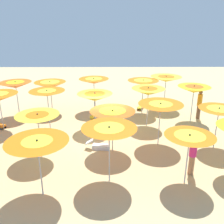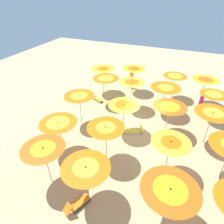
# 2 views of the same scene
# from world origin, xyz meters

# --- Properties ---
(ground) EXTENTS (42.83, 42.83, 0.04)m
(ground) POSITION_xyz_m (0.00, 0.00, -0.02)
(ground) COLOR #D1B57F
(beach_umbrella_0) EXTENTS (2.18, 2.18, 2.39)m
(beach_umbrella_0) POSITION_xyz_m (4.95, -4.39, 2.14)
(beach_umbrella_0) COLOR #B2B2B7
(beach_umbrella_0) RESTS_ON ground
(beach_umbrella_1) EXTENTS (2.07, 2.07, 2.36)m
(beach_umbrella_1) POSITION_xyz_m (3.90, -2.64, 2.15)
(beach_umbrella_1) COLOR #B2B2B7
(beach_umbrella_1) RESTS_ON ground
(beach_umbrella_2) EXTENTS (2.05, 2.05, 2.36)m
(beach_umbrella_2) POSITION_xyz_m (4.42, 0.67, 2.13)
(beach_umbrella_2) COLOR #B2B2B7
(beach_umbrella_2) RESTS_ON ground
(beach_umbrella_3) EXTENTS (2.12, 2.12, 2.22)m
(beach_umbrella_3) POSITION_xyz_m (4.07, 3.60, 1.96)
(beach_umbrella_3) COLOR #B2B2B7
(beach_umbrella_3) RESTS_ON ground
(beach_umbrella_4) EXTENTS (2.05, 2.05, 2.37)m
(beach_umbrella_4) POSITION_xyz_m (3.40, 5.67, 2.12)
(beach_umbrella_4) COLOR #B2B2B7
(beach_umbrella_4) RESTS_ON ground
(beach_umbrella_5) EXTENTS (2.00, 2.00, 2.32)m
(beach_umbrella_5) POSITION_xyz_m (2.44, -5.59, 2.07)
(beach_umbrella_5) COLOR #B2B2B7
(beach_umbrella_5) RESTS_ON ground
(beach_umbrella_6) EXTENTS (1.96, 1.96, 2.40)m
(beach_umbrella_6) POSITION_xyz_m (1.75, -2.68, 2.13)
(beach_umbrella_6) COLOR #B2B2B7
(beach_umbrella_6) RESTS_ON ground
(beach_umbrella_7) EXTENTS (2.03, 2.03, 2.22)m
(beach_umbrella_7) POSITION_xyz_m (1.29, 0.43, 1.95)
(beach_umbrella_7) COLOR #B2B2B7
(beach_umbrella_7) RESTS_ON ground
(beach_umbrella_8) EXTENTS (2.03, 2.03, 2.36)m
(beach_umbrella_8) POSITION_xyz_m (1.37, 3.16, 2.14)
(beach_umbrella_8) COLOR #B2B2B7
(beach_umbrella_8) RESTS_ON ground
(beach_umbrella_9) EXTENTS (2.12, 2.12, 2.26)m
(beach_umbrella_9) POSITION_xyz_m (1.11, 5.83, 2.00)
(beach_umbrella_9) COLOR #B2B2B7
(beach_umbrella_9) RESTS_ON ground
(beach_umbrella_10) EXTENTS (1.96, 1.96, 2.15)m
(beach_umbrella_10) POSITION_xyz_m (-1.12, -5.71, 1.92)
(beach_umbrella_10) COLOR #B2B2B7
(beach_umbrella_10) RESTS_ON ground
(beach_umbrella_11) EXTENTS (2.23, 2.23, 2.28)m
(beach_umbrella_11) POSITION_xyz_m (-0.78, -2.94, 2.01)
(beach_umbrella_11) COLOR #B2B2B7
(beach_umbrella_11) RESTS_ON ground
(beach_umbrella_12) EXTENTS (2.15, 2.15, 2.17)m
(beach_umbrella_12) POSITION_xyz_m (-1.44, -0.56, 1.93)
(beach_umbrella_12) COLOR #B2B2B7
(beach_umbrella_12) RESTS_ON ground
(beach_umbrella_13) EXTENTS (1.97, 1.97, 2.19)m
(beach_umbrella_13) POSITION_xyz_m (-1.97, 2.81, 1.98)
(beach_umbrella_13) COLOR #B2B2B7
(beach_umbrella_13) RESTS_ON ground
(beach_umbrella_14) EXTENTS (2.27, 2.27, 2.30)m
(beach_umbrella_14) POSITION_xyz_m (-2.32, 5.58, 2.05)
(beach_umbrella_14) COLOR #B2B2B7
(beach_umbrella_14) RESTS_ON ground
(beach_umbrella_15) EXTENTS (2.04, 2.04, 2.24)m
(beach_umbrella_15) POSITION_xyz_m (-3.50, -5.68, 2.01)
(beach_umbrella_15) COLOR #B2B2B7
(beach_umbrella_15) RESTS_ON ground
(beach_umbrella_16) EXTENTS (1.90, 1.90, 2.14)m
(beach_umbrella_16) POSITION_xyz_m (-4.06, -3.41, 1.91)
(beach_umbrella_16) COLOR #B2B2B7
(beach_umbrella_16) RESTS_ON ground
(beach_umbrella_17) EXTENTS (2.12, 2.12, 2.40)m
(beach_umbrella_17) POSITION_xyz_m (-3.89, -0.41, 2.18)
(beach_umbrella_17) COLOR #B2B2B7
(beach_umbrella_17) RESTS_ON ground
(lounger_0) EXTENTS (1.31, 0.72, 0.68)m
(lounger_0) POSITION_xyz_m (0.53, 0.38, 0.21)
(lounger_0) COLOR silver
(lounger_0) RESTS_ON ground
(lounger_1) EXTENTS (0.85, 1.33, 0.61)m
(lounger_1) POSITION_xyz_m (1.39, 6.37, 0.20)
(lounger_1) COLOR #333338
(lounger_1) RESTS_ON ground
(lounger_2) EXTENTS (1.45, 0.85, 0.60)m
(lounger_2) POSITION_xyz_m (4.83, -2.73, 0.20)
(lounger_2) COLOR olive
(lounger_2) RESTS_ON ground
(lounger_3) EXTENTS (0.51, 1.25, 0.50)m
(lounger_3) POSITION_xyz_m (-1.27, 0.11, 0.19)
(lounger_3) COLOR silver
(lounger_3) RESTS_ON ground
(beachgoer_0) EXTENTS (0.30, 0.30, 1.82)m
(beachgoer_0) POSITION_xyz_m (-3.44, -3.84, 0.96)
(beachgoer_0) COLOR #A3704C
(beachgoer_0) RESTS_ON ground
(beachgoer_1) EXTENTS (0.30, 0.30, 1.89)m
(beachgoer_1) POSITION_xyz_m (2.82, -6.19, 1.01)
(beachgoer_1) COLOR brown
(beachgoer_1) RESTS_ON ground
(beach_ball) EXTENTS (0.28, 0.28, 0.28)m
(beach_ball) POSITION_xyz_m (2.72, 0.75, 0.14)
(beach_ball) COLOR yellow
(beach_ball) RESTS_ON ground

